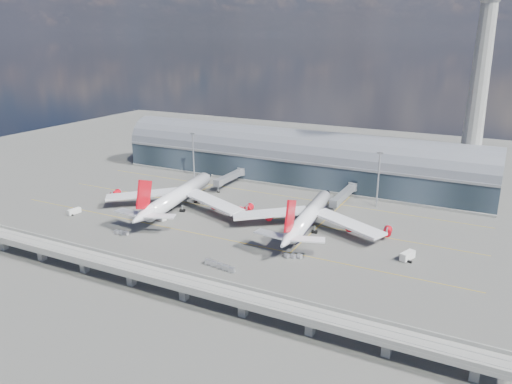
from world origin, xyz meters
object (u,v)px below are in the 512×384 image
at_px(floodlight_mast_left, 193,155).
at_px(service_truck_1, 153,215).
at_px(service_truck_4, 298,212).
at_px(cargo_train_0, 121,233).
at_px(airliner_right, 308,217).
at_px(service_truck_0, 74,211).
at_px(cargo_train_2, 293,256).
at_px(airliner_left, 177,196).
at_px(service_truck_3, 407,256).
at_px(floodlight_mast_right, 378,178).
at_px(cargo_train_1, 220,266).
at_px(service_truck_5, 200,200).
at_px(control_tower, 478,90).
at_px(service_truck_2, 159,216).

xyz_separation_m(floodlight_mast_left, service_truck_1, (18.27, -59.24, -12.18)).
xyz_separation_m(service_truck_4, cargo_train_0, (-53.40, -52.28, -0.63)).
height_order(airliner_right, service_truck_0, airliner_right).
height_order(airliner_right, cargo_train_2, airliner_right).
xyz_separation_m(floodlight_mast_left, airliner_left, (21.23, -45.33, -7.22)).
bearing_deg(airliner_left, airliner_right, -5.11).
xyz_separation_m(airliner_right, cargo_train_0, (-63.88, -37.97, -4.87)).
distance_m(airliner_left, service_truck_3, 102.99).
height_order(floodlight_mast_right, service_truck_1, floodlight_mast_right).
bearing_deg(service_truck_3, cargo_train_1, -125.81).
distance_m(service_truck_3, service_truck_5, 101.18).
height_order(airliner_left, airliner_right, airliner_left).
xyz_separation_m(floodlight_mast_right, service_truck_3, (23.90, -51.88, -12.07)).
bearing_deg(service_truck_1, service_truck_4, -65.32).
bearing_deg(cargo_train_0, floodlight_mast_right, -36.75).
xyz_separation_m(control_tower, cargo_train_1, (-66.29, -115.34, -50.76)).
bearing_deg(cargo_train_0, service_truck_2, 0.97).
height_order(airliner_right, service_truck_1, airliner_right).
distance_m(floodlight_mast_right, service_truck_1, 101.67).
height_order(control_tower, cargo_train_1, control_tower).
height_order(airliner_left, service_truck_0, airliner_left).
height_order(floodlight_mast_left, service_truck_2, floodlight_mast_left).
xyz_separation_m(service_truck_0, cargo_train_0, (34.51, -8.72, -0.53)).
relative_size(service_truck_3, service_truck_5, 1.22).
height_order(control_tower, service_truck_1, control_tower).
relative_size(control_tower, service_truck_3, 15.24).
distance_m(service_truck_4, cargo_train_2, 44.25).
bearing_deg(service_truck_4, floodlight_mast_right, 50.23).
distance_m(control_tower, cargo_train_0, 166.26).
distance_m(airliner_left, service_truck_0, 45.14).
height_order(floodlight_mast_left, airliner_left, floodlight_mast_left).
bearing_deg(floodlight_mast_left, service_truck_1, -72.86).
height_order(service_truck_0, cargo_train_2, service_truck_0).
xyz_separation_m(cargo_train_0, cargo_train_1, (49.94, -7.90, 0.11)).
height_order(airliner_right, service_truck_3, airliner_right).
distance_m(control_tower, service_truck_0, 187.09).
bearing_deg(control_tower, floodlight_mast_right, -141.34).
relative_size(control_tower, service_truck_2, 12.69).
bearing_deg(airliner_right, control_tower, 46.97).
bearing_deg(floodlight_mast_right, service_truck_5, -156.86).
bearing_deg(service_truck_2, cargo_train_0, -173.62).
height_order(airliner_left, service_truck_2, airliner_left).
bearing_deg(service_truck_1, airliner_right, -80.65).
height_order(service_truck_5, cargo_train_2, service_truck_5).
bearing_deg(cargo_train_2, control_tower, -5.39).
relative_size(floodlight_mast_left, service_truck_4, 5.21).
relative_size(floodlight_mast_left, service_truck_1, 4.97).
bearing_deg(service_truck_0, cargo_train_1, -2.64).
xyz_separation_m(airliner_right, service_truck_4, (-10.48, 14.31, -4.24)).
height_order(service_truck_2, service_truck_3, service_truck_3).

